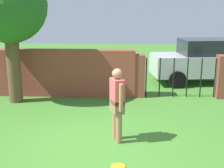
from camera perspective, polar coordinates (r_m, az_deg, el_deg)
name	(u,v)px	position (r m, az deg, el deg)	size (l,w,h in m)	color
ground_plane	(100,146)	(6.50, -2.22, -11.66)	(40.00, 40.00, 0.00)	#3D7528
brick_wall	(66,73)	(10.10, -8.79, 2.13)	(4.61, 0.50, 1.55)	brown
tree	(9,7)	(9.55, -19.04, 13.70)	(2.24, 2.24, 4.08)	brown
person	(117,102)	(6.40, 0.98, -3.41)	(0.34, 0.50, 1.62)	#9E704C
fence_gate	(180,76)	(10.06, 12.91, 1.45)	(3.22, 0.44, 1.40)	brown
car	(206,61)	(12.39, 17.48, 4.21)	(4.37, 2.30, 1.72)	#B7B7BC
frisbee_orange	(118,167)	(5.69, 1.14, -15.48)	(0.27, 0.27, 0.02)	orange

